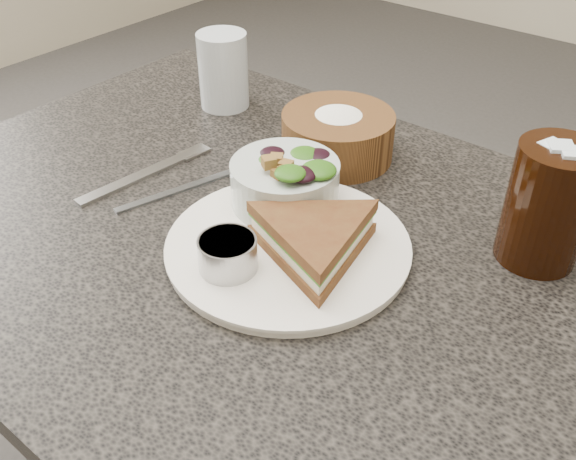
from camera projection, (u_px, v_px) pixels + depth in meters
The scene contains 11 objects.
dining_table at pixel (270, 424), 0.99m from camera, with size 1.00×0.70×0.75m, color black.
dinner_plate at pixel (288, 247), 0.73m from camera, with size 0.27×0.27×0.01m, color white.
sandwich at pixel (314, 240), 0.69m from camera, with size 0.17×0.17×0.05m, color #563A1A, non-canonical shape.
salad_bowl at pixel (285, 176), 0.77m from camera, with size 0.13×0.13×0.08m, color #B4C0B9, non-canonical shape.
dressing_ramekin at pixel (228, 254), 0.68m from camera, with size 0.06×0.06×0.04m, color #9C9C9D.
orange_wedge at pixel (332, 221), 0.74m from camera, with size 0.06×0.06×0.02m, color orange.
fork at pixel (139, 177), 0.86m from camera, with size 0.02×0.18×0.00m, color #A0A1A1.
knife at pixel (177, 190), 0.83m from camera, with size 0.01×0.17×0.00m, color gray.
bread_basket at pixel (338, 128), 0.88m from camera, with size 0.16×0.16×0.09m, color brown, non-canonical shape.
cola_glass at pixel (549, 200), 0.68m from camera, with size 0.09×0.09×0.15m, color black, non-canonical shape.
water_glass at pixel (223, 71), 1.00m from camera, with size 0.08×0.08×0.12m, color silver.
Camera 1 is at (0.41, -0.46, 1.21)m, focal length 40.00 mm.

